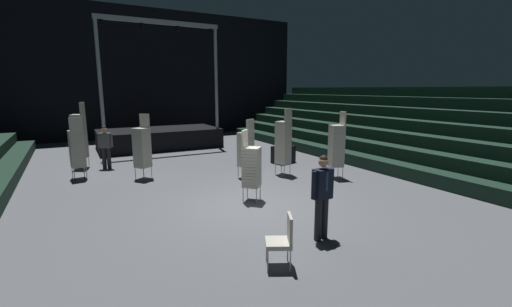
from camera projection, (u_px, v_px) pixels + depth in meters
The scene contains 15 objects.
ground_plane at pixel (251, 206), 9.18m from camera, with size 22.00×30.00×0.10m, color #515459.
arena_end_wall at pixel (139, 74), 21.35m from camera, with size 22.00×0.30×8.00m, color black.
bleacher_bank_right at pixel (423, 126), 13.69m from camera, with size 5.25×24.00×3.15m.
stage_riser at pixel (160, 136), 17.92m from camera, with size 6.01×3.05×6.21m.
man_with_tie at pixel (322, 192), 6.86m from camera, with size 0.57×0.28×1.77m.
chair_stack_front_left at pixel (77, 148), 11.64m from camera, with size 0.50×0.50×2.14m.
chair_stack_front_right at pixel (142, 147), 11.62m from camera, with size 0.61×0.61×2.22m.
chair_stack_mid_left at pixel (246, 149), 11.77m from camera, with size 0.59×0.59×2.05m.
chair_stack_mid_right at pixel (80, 136), 13.19m from camera, with size 0.58×0.58×2.56m.
chair_stack_mid_centre at pixel (283, 142), 12.17m from camera, with size 0.58×0.58×2.39m.
chair_stack_rear_left at pixel (251, 166), 9.31m from camera, with size 0.62×0.62×1.96m.
chair_stack_rear_right at pixel (337, 145), 11.73m from camera, with size 0.55×0.55×2.31m.
crew_worker_near_stage at pixel (105, 145), 13.11m from camera, with size 0.56×0.37×1.66m.
equipment_road_case at pixel (283, 154), 14.31m from camera, with size 0.90×0.60×0.71m, color black.
loose_chair_near_man at pixel (282, 238), 5.86m from camera, with size 0.59×0.59×0.95m.
Camera 1 is at (-4.08, -7.74, 3.05)m, focal length 23.93 mm.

